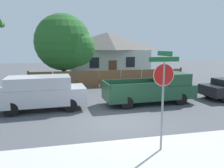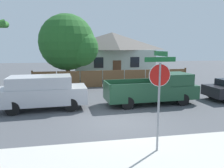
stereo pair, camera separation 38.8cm
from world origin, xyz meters
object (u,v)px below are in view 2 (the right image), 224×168
at_px(house, 112,54).
at_px(orange_pickup, 155,89).
at_px(oak_tree, 70,44).
at_px(stop_sign, 159,84).
at_px(red_suv, 43,91).

distance_m(house, orange_pickup, 13.39).
distance_m(oak_tree, orange_pickup, 9.70).
bearing_deg(house, stop_sign, -95.99).
xyz_separation_m(house, stop_sign, (-2.00, -19.09, -0.38)).
relative_size(house, oak_tree, 1.49).
height_order(house, orange_pickup, house).
distance_m(red_suv, orange_pickup, 6.52).
bearing_deg(orange_pickup, house, 87.86).
height_order(house, red_suv, house).
xyz_separation_m(oak_tree, red_suv, (-1.51, -7.82, -2.70)).
xyz_separation_m(oak_tree, stop_sign, (2.83, -13.63, -1.45)).
bearing_deg(orange_pickup, oak_tree, 119.78).
distance_m(house, oak_tree, 7.38).
height_order(red_suv, orange_pickup, red_suv).
height_order(oak_tree, red_suv, oak_tree).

